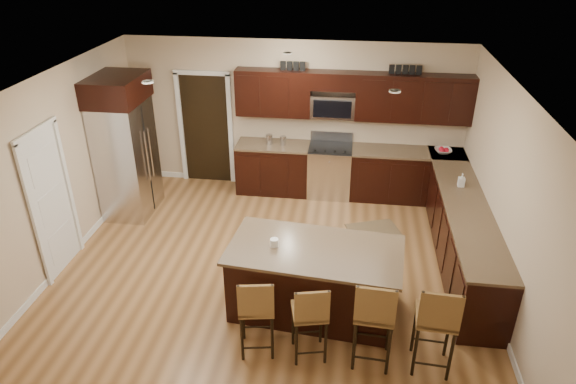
# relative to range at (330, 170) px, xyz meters

# --- Properties ---
(floor) EXTENTS (6.00, 6.00, 0.00)m
(floor) POSITION_rel_range_xyz_m (-0.68, -2.45, -0.47)
(floor) COLOR #9A6A3D
(floor) RESTS_ON ground
(ceiling) EXTENTS (6.00, 6.00, 0.00)m
(ceiling) POSITION_rel_range_xyz_m (-0.68, -2.45, 2.23)
(ceiling) COLOR silver
(ceiling) RESTS_ON wall_back
(wall_back) EXTENTS (6.00, 0.00, 6.00)m
(wall_back) POSITION_rel_range_xyz_m (-0.68, 0.30, 0.88)
(wall_back) COLOR #C7AF8F
(wall_back) RESTS_ON floor
(wall_left) EXTENTS (0.00, 5.50, 5.50)m
(wall_left) POSITION_rel_range_xyz_m (-3.68, -2.45, 0.88)
(wall_left) COLOR #C7AF8F
(wall_left) RESTS_ON floor
(wall_right) EXTENTS (0.00, 5.50, 5.50)m
(wall_right) POSITION_rel_range_xyz_m (2.32, -2.45, 0.88)
(wall_right) COLOR #C7AF8F
(wall_right) RESTS_ON floor
(base_cabinets) EXTENTS (4.02, 3.96, 0.92)m
(base_cabinets) POSITION_rel_range_xyz_m (1.22, -1.01, -0.01)
(base_cabinets) COLOR black
(base_cabinets) RESTS_ON floor
(upper_cabinets) EXTENTS (4.00, 0.33, 0.80)m
(upper_cabinets) POSITION_rel_range_xyz_m (0.36, 0.13, 1.37)
(upper_cabinets) COLOR black
(upper_cabinets) RESTS_ON wall_back
(range) EXTENTS (0.76, 0.64, 1.11)m
(range) POSITION_rel_range_xyz_m (0.00, 0.00, 0.00)
(range) COLOR silver
(range) RESTS_ON floor
(microwave) EXTENTS (0.76, 0.31, 0.40)m
(microwave) POSITION_rel_range_xyz_m (0.00, 0.15, 1.15)
(microwave) COLOR silver
(microwave) RESTS_ON upper_cabinets
(doorway) EXTENTS (0.85, 0.03, 2.06)m
(doorway) POSITION_rel_range_xyz_m (-2.33, 0.28, 0.56)
(doorway) COLOR black
(doorway) RESTS_ON floor
(pantry_door) EXTENTS (0.03, 0.80, 2.04)m
(pantry_door) POSITION_rel_range_xyz_m (-3.66, -2.75, 0.55)
(pantry_door) COLOR white
(pantry_door) RESTS_ON floor
(letter_decor) EXTENTS (2.20, 0.03, 0.15)m
(letter_decor) POSITION_rel_range_xyz_m (0.22, 0.13, 1.82)
(letter_decor) COLOR black
(letter_decor) RESTS_ON upper_cabinets
(island) EXTENTS (2.21, 1.31, 0.92)m
(island) POSITION_rel_range_xyz_m (-0.00, -3.22, -0.04)
(island) COLOR black
(island) RESTS_ON floor
(stool_left) EXTENTS (0.45, 0.45, 1.05)m
(stool_left) POSITION_rel_range_xyz_m (-0.57, -4.07, 0.18)
(stool_left) COLOR olive
(stool_left) RESTS_ON floor
(stool_mid) EXTENTS (0.46, 0.46, 1.02)m
(stool_mid) POSITION_rel_range_xyz_m (0.02, -4.06, 0.16)
(stool_mid) COLOR olive
(stool_mid) RESTS_ON floor
(stool_right) EXTENTS (0.45, 0.45, 1.15)m
(stool_right) POSITION_rel_range_xyz_m (0.71, -4.07, 0.25)
(stool_right) COLOR olive
(stool_right) RESTS_ON floor
(refrigerator) EXTENTS (0.79, 1.03, 2.35)m
(refrigerator) POSITION_rel_range_xyz_m (-3.30, -1.06, 0.73)
(refrigerator) COLOR silver
(refrigerator) RESTS_ON floor
(floor_mat) EXTENTS (0.94, 0.78, 0.01)m
(floor_mat) POSITION_rel_range_xyz_m (0.80, -1.20, -0.47)
(floor_mat) COLOR brown
(floor_mat) RESTS_ON floor
(fruit_bowl) EXTENTS (0.31, 0.31, 0.07)m
(fruit_bowl) POSITION_rel_range_xyz_m (1.93, -0.00, 0.48)
(fruit_bowl) COLOR silver
(fruit_bowl) RESTS_ON base_cabinets
(soap_bottle) EXTENTS (0.09, 0.10, 0.21)m
(soap_bottle) POSITION_rel_range_xyz_m (2.02, -1.27, 0.55)
(soap_bottle) COLOR #B2B2B2
(soap_bottle) RESTS_ON base_cabinets
(canister_tall) EXTENTS (0.12, 0.12, 0.18)m
(canister_tall) POSITION_rel_range_xyz_m (-1.10, -0.00, 0.54)
(canister_tall) COLOR silver
(canister_tall) RESTS_ON base_cabinets
(canister_short) EXTENTS (0.11, 0.11, 0.16)m
(canister_short) POSITION_rel_range_xyz_m (-0.85, -0.00, 0.53)
(canister_short) COLOR silver
(canister_short) RESTS_ON base_cabinets
(island_jar) EXTENTS (0.10, 0.10, 0.10)m
(island_jar) POSITION_rel_range_xyz_m (-0.50, -3.22, 0.50)
(island_jar) COLOR white
(island_jar) RESTS_ON island
(stool_extra) EXTENTS (0.45, 0.45, 1.15)m
(stool_extra) POSITION_rel_range_xyz_m (1.36, -4.07, 0.25)
(stool_extra) COLOR olive
(stool_extra) RESTS_ON floor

